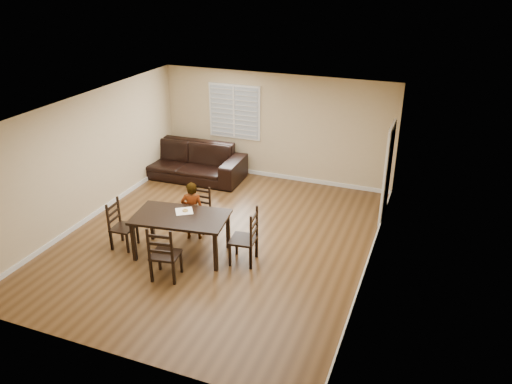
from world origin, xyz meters
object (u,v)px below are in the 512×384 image
child (192,211)px  sofa (185,160)px  donut (185,210)px  dining_table (181,220)px  chair_right (250,239)px  chair_far (163,257)px  chair_near (201,209)px  chair_left (118,226)px

child → sofa: bearing=-79.3°
child → donut: 0.49m
dining_table → child: bearing=90.0°
chair_right → donut: chair_right is taller
dining_table → chair_far: chair_far is taller
chair_near → chair_left: size_ratio=0.95×
sofa → chair_right: bearing=-47.9°
chair_right → child: size_ratio=0.88×
chair_right → child: 1.48m
chair_right → chair_far: bearing=-53.4°
chair_right → donut: size_ratio=9.66×
chair_far → chair_right: 1.62m
chair_far → chair_near: bearing=-91.8°
chair_near → chair_left: (-1.17, -1.27, 0.02)m
chair_near → chair_right: bearing=-32.2°
dining_table → sofa: sofa is taller
dining_table → chair_near: bearing=89.2°
chair_left → donut: chair_left is taller
sofa → chair_far: bearing=-67.9°
chair_near → chair_right: (1.46, -0.90, 0.07)m
child → sofa: 3.27m
chair_right → donut: bearing=-96.9°
child → dining_table: bearing=77.7°
chair_near → child: 0.50m
chair_right → child: bearing=-113.7°
chair_near → chair_right: chair_right is taller
child → donut: (0.08, -0.43, 0.23)m
dining_table → donut: 0.23m
chair_left → chair_right: chair_right is taller
chair_left → chair_near: bearing=-46.3°
chair_left → chair_right: bearing=-85.7°
sofa → child: bearing=-60.5°
chair_right → chair_left: bearing=-88.4°
donut → dining_table: bearing=-88.1°
chair_far → sofa: (-1.92, 4.34, -0.03)m
chair_left → donut: 1.41m
dining_table → child: child is taller
chair_left → chair_right: 2.65m
donut → sofa: 3.70m
dining_table → child: (-0.09, 0.63, -0.12)m
chair_right → sofa: size_ratio=0.36×
donut → sofa: bearing=118.9°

